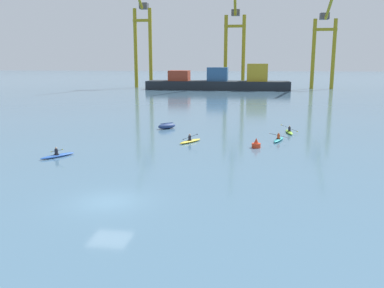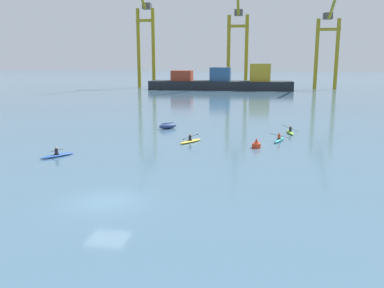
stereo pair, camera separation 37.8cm
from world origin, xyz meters
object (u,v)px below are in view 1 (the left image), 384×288
kayak_teal (279,139)px  channel_buoy (256,144)px  gantry_crane_west_mid (235,38)px  container_barge (220,82)px  capsized_dinghy (167,126)px  kayak_yellow (190,141)px  kayak_lime (289,132)px  kayak_blue (57,155)px  gantry_crane_west (142,35)px  gantry_crane_east_mid (325,39)px

kayak_teal → channel_buoy: bearing=-121.8°
gantry_crane_west_mid → container_barge: bearing=-110.4°
capsized_dinghy → kayak_yellow: bearing=-63.1°
channel_buoy → kayak_teal: bearing=58.2°
gantry_crane_west_mid → kayak_teal: size_ratio=10.51×
capsized_dinghy → kayak_lime: kayak_lime is taller
capsized_dinghy → kayak_yellow: 9.74m
container_barge → kayak_lime: bearing=-79.5°
capsized_dinghy → kayak_blue: bearing=-110.8°
gantry_crane_west_mid → kayak_blue: bearing=-96.0°
container_barge → gantry_crane_west: bearing=164.1°
gantry_crane_west → kayak_yellow: size_ratio=10.84×
gantry_crane_west → capsized_dinghy: 92.04m
channel_buoy → gantry_crane_west_mid: bearing=93.8°
kayak_blue → kayak_teal: (20.46, 10.88, -0.00)m
gantry_crane_east_mid → capsized_dinghy: gantry_crane_east_mid is taller
channel_buoy → kayak_lime: 10.13m
gantry_crane_west → gantry_crane_west_mid: (31.18, 3.12, -0.77)m
channel_buoy → kayak_yellow: bearing=166.3°
kayak_teal → kayak_lime: size_ratio=0.99×
container_barge → channel_buoy: 89.77m
container_barge → kayak_lime: container_barge is taller
gantry_crane_west → gantry_crane_east_mid: gantry_crane_west is taller
kayak_teal → gantry_crane_west_mid: bearing=95.5°
kayak_blue → kayak_yellow: 13.91m
kayak_blue → kayak_lime: 27.33m
gantry_crane_west_mid → gantry_crane_west: bearing=-174.3°
capsized_dinghy → kayak_teal: size_ratio=0.77×
kayak_blue → gantry_crane_west: bearing=100.9°
gantry_crane_west → capsized_dinghy: (26.46, -86.45, -17.21)m
capsized_dinghy → kayak_yellow: (4.41, -8.69, -0.18)m
kayak_teal → container_barge: bearing=98.8°
capsized_dinghy → kayak_lime: bearing=-4.1°
kayak_teal → kayak_lime: kayak_lime is taller
gantry_crane_west → capsized_dinghy: bearing=-73.0°
kayak_lime → capsized_dinghy: bearing=175.9°
gantry_crane_east_mid → capsized_dinghy: size_ratio=11.93×
channel_buoy → kayak_yellow: 7.23m
container_barge → kayak_yellow: bearing=-87.6°
gantry_crane_west → kayak_lime: 98.66m
gantry_crane_west_mid → capsized_dinghy: 91.19m
gantry_crane_west_mid → kayak_yellow: (-0.32, -98.26, -16.62)m
gantry_crane_east_mid → gantry_crane_west_mid: bearing=175.4°
gantry_crane_west_mid → kayak_lime: size_ratio=10.45×
gantry_crane_west → kayak_teal: 102.72m
kayak_lime → kayak_yellow: (-11.10, -7.57, 0.00)m
gantry_crane_west → gantry_crane_east_mid: bearing=0.7°
gantry_crane_west → kayak_yellow: (30.87, -95.14, -17.39)m
kayak_yellow → kayak_lime: bearing=34.3°
gantry_crane_west_mid → kayak_teal: bearing=-84.5°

